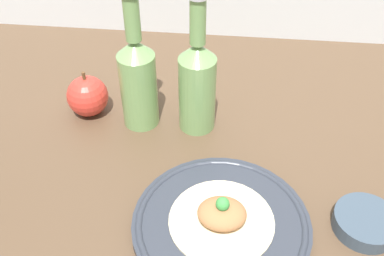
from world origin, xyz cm
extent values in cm
cube|color=brown|center=(0.00, 0.00, -2.00)|extent=(180.00, 110.00, 4.00)
cylinder|color=#2D333D|center=(1.34, -10.75, 0.90)|extent=(29.28, 29.28, 1.80)
torus|color=#2D333D|center=(1.34, -10.75, 1.53)|extent=(28.20, 28.20, 1.26)
cylinder|color=beige|center=(1.34, -10.75, 2.00)|extent=(17.21, 17.21, 0.40)
ellipsoid|color=#9E6B42|center=(1.34, -10.75, 3.91)|extent=(7.94, 6.75, 3.43)
sphere|color=green|center=(1.34, -10.75, 6.30)|extent=(2.24, 2.24, 2.24)
cylinder|color=#729E5B|center=(-16.78, 14.83, 8.04)|extent=(7.35, 7.35, 16.08)
cone|color=#729E5B|center=(-16.78, 14.83, 17.73)|extent=(7.35, 7.35, 3.31)
cylinder|color=#729E5B|center=(-16.78, 14.83, 23.79)|extent=(2.94, 2.94, 8.82)
cylinder|color=#729E5B|center=(-5.13, 14.83, 8.04)|extent=(7.35, 7.35, 16.08)
cone|color=#729E5B|center=(-5.13, 14.83, 17.73)|extent=(7.35, 7.35, 3.31)
cylinder|color=#729E5B|center=(-5.13, 14.83, 23.79)|extent=(2.94, 2.94, 8.82)
sphere|color=red|center=(-28.31, 16.50, 4.32)|extent=(8.65, 8.65, 8.65)
cylinder|color=brown|center=(-28.31, 16.50, 9.33)|extent=(0.69, 0.69, 1.95)
cylinder|color=#384756|center=(24.77, -8.14, 1.39)|extent=(10.51, 10.51, 2.79)
camera|label=1|loc=(1.24, -55.49, 61.49)|focal=42.00mm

